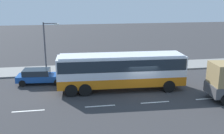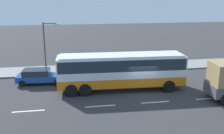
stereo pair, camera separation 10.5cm
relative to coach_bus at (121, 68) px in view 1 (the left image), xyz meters
The scene contains 8 objects.
ground_plane 2.79m from the coach_bus, 26.12° to the right, with size 120.00×120.00×0.00m, color #333335.
sidewalk_curb 7.86m from the coach_bus, 77.29° to the left, with size 80.00×4.00×0.15m, color gray.
lane_centreline 4.01m from the coach_bus, 86.79° to the right, with size 32.46×0.16×0.01m.
coach_bus is the anchor object (origin of this frame).
car_blue_saloon 8.30m from the coach_bus, 157.62° to the left, with size 4.73×2.22×1.46m.
pedestrian_near_curb 8.36m from the coach_bus, 117.24° to the left, with size 0.32×0.32×1.64m.
pedestrian_at_crossing 8.67m from the coach_bus, 119.36° to the left, with size 0.32×0.32×1.70m.
street_lamp 9.39m from the coach_bus, 138.46° to the left, with size 1.72×0.24×5.59m.
Camera 1 is at (-6.34, -21.65, 8.40)m, focal length 42.07 mm.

